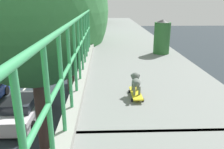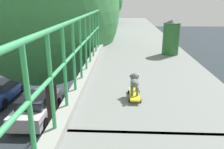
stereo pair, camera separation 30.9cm
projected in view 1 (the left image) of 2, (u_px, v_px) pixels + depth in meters
car_white_fifth at (23, 110)px, 12.85m from camera, size 1.90×4.28×1.44m
city_bus at (34, 44)px, 26.01m from camera, size 2.78×10.91×3.06m
roadside_tree_mid at (31, 11)px, 8.39m from camera, size 5.70×5.70×9.01m
roadside_tree_far at (66, 2)px, 15.44m from camera, size 5.56×5.56×8.44m
toy_skateboard at (136, 93)px, 3.70m from camera, size 0.20×0.55×0.08m
small_dog at (136, 81)px, 3.67m from camera, size 0.16×0.37×0.30m
litter_bin at (162, 36)px, 6.60m from camera, size 0.47×0.47×0.98m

